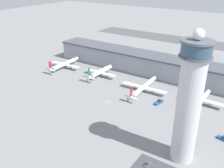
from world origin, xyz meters
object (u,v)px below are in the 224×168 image
at_px(airplane_gate_delta, 202,99).
at_px(service_truck_fuel, 223,138).
at_px(airplane_gate_alpha, 64,64).
at_px(service_truck_catering, 159,102).
at_px(control_tower, 189,102).
at_px(airplane_gate_charlie, 143,87).
at_px(car_grey_coupe, 147,165).
at_px(airplane_gate_bravo, 100,72).

distance_m(airplane_gate_delta, service_truck_fuel, 42.64).
distance_m(airplane_gate_alpha, service_truck_catering, 112.09).
bearing_deg(airplane_gate_alpha, control_tower, -23.30).
bearing_deg(airplane_gate_charlie, airplane_gate_alpha, 177.83).
bearing_deg(car_grey_coupe, airplane_gate_bravo, 138.02).
height_order(airplane_gate_alpha, car_grey_coupe, airplane_gate_alpha).
height_order(airplane_gate_charlie, airplane_gate_delta, airplane_gate_delta).
bearing_deg(control_tower, airplane_gate_bravo, 147.48).
bearing_deg(service_truck_fuel, car_grey_coupe, -121.69).
relative_size(airplane_gate_alpha, airplane_gate_delta, 1.27).
xyz_separation_m(airplane_gate_charlie, service_truck_fuel, (68.78, -30.83, -3.19)).
xyz_separation_m(control_tower, airplane_gate_charlie, (-53.65, 59.26, -29.68)).
bearing_deg(airplane_gate_delta, control_tower, -83.04).
distance_m(airplane_gate_bravo, service_truck_fuel, 123.42).
bearing_deg(airplane_gate_bravo, service_truck_fuel, -17.44).
distance_m(control_tower, service_truck_catering, 67.73).
xyz_separation_m(control_tower, airplane_gate_bravo, (-102.58, 65.40, -29.37)).
xyz_separation_m(airplane_gate_delta, service_truck_catering, (-26.79, -16.09, -3.28)).
bearing_deg(car_grey_coupe, airplane_gate_charlie, 118.86).
distance_m(service_truck_catering, car_grey_coupe, 67.81).
xyz_separation_m(airplane_gate_bravo, service_truck_fuel, (117.70, -36.97, -3.50)).
bearing_deg(airplane_gate_alpha, airplane_gate_bravo, 3.53).
height_order(airplane_gate_alpha, service_truck_catering, airplane_gate_alpha).
bearing_deg(airplane_gate_charlie, airplane_gate_bravo, 172.84).
distance_m(airplane_gate_charlie, service_truck_fuel, 75.44).
distance_m(airplane_gate_charlie, service_truck_catering, 22.26).
relative_size(airplane_gate_alpha, airplane_gate_charlie, 0.92).
height_order(control_tower, airplane_gate_bravo, control_tower).
distance_m(control_tower, service_truck_fuel, 46.01).
bearing_deg(control_tower, airplane_gate_delta, 96.96).
relative_size(airplane_gate_delta, service_truck_fuel, 4.98).
xyz_separation_m(airplane_gate_delta, service_truck_fuel, (22.96, -35.77, -3.39)).
height_order(service_truck_catering, service_truck_fuel, service_truck_catering).
height_order(airplane_gate_charlie, service_truck_catering, airplane_gate_charlie).
bearing_deg(airplane_gate_alpha, airplane_gate_charlie, -2.17).
height_order(airplane_gate_bravo, airplane_gate_charlie, airplane_gate_bravo).
xyz_separation_m(airplane_gate_alpha, airplane_gate_delta, (137.88, 1.46, -0.10)).
xyz_separation_m(airplane_gate_alpha, service_truck_fuel, (160.84, -34.31, -3.49)).
relative_size(airplane_gate_charlie, airplane_gate_delta, 1.38).
relative_size(airplane_gate_alpha, car_grey_coupe, 9.62).
xyz_separation_m(airplane_gate_alpha, airplane_gate_charlie, (92.07, -3.48, -0.30)).
xyz_separation_m(control_tower, service_truck_catering, (-34.63, 48.11, -32.76)).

